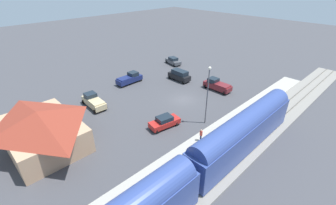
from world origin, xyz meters
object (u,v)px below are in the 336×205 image
Objects in this scene: pickup_tan at (93,101)px; pickup_navy at (130,78)px; pedestrian_on_platform at (201,134)px; sedan_charcoal at (173,61)px; sedan_red at (165,122)px; pickup_maroon at (217,85)px; light_pole_near_platform at (208,90)px; station_building at (41,128)px; suv_black at (179,75)px.

pickup_navy is at bearing -69.69° from pickup_tan.
pedestrian_on_platform is 31.01m from sedan_charcoal.
sedan_red is (-16.33, 5.77, -0.15)m from pickup_navy.
pickup_maroon is 12.86m from light_pole_near_platform.
station_building is 20.15m from pedestrian_on_platform.
suv_black is (2.56, -27.92, -1.45)m from station_building.
station_building reaches higher than sedan_charcoal.
pickup_maroon is (-5.68, -29.61, -1.57)m from station_building.
light_pole_near_platform is at bearing -124.38° from sedan_red.
pickup_tan reaches higher than sedan_red.
suv_black reaches higher than sedan_charcoal.
pedestrian_on_platform is at bearing -132.76° from station_building.
pedestrian_on_platform is at bearing 141.28° from sedan_charcoal.
sedan_red is (-12.60, -4.32, -0.15)m from pickup_tan.
suv_black reaches higher than sedan_red.
pickup_maroon is 8.41m from suv_black.
suv_black is (16.21, -13.16, -0.13)m from pedestrian_on_platform.
pickup_maroon is 16.85m from sedan_charcoal.
station_building is 2.56× the size of sedan_red.
pickup_tan is 1.15× the size of sedan_charcoal.
pickup_maroon is at bearing -100.86° from station_building.
pedestrian_on_platform is 19.21m from pickup_tan.
light_pole_near_platform is at bearing 144.89° from sedan_charcoal.
pedestrian_on_platform is 0.35× the size of suv_black.
pickup_navy is at bearing -66.39° from station_building.
light_pole_near_platform reaches higher than suv_black.
light_pole_near_platform is (-19.77, 0.74, 4.42)m from pickup_navy.
suv_black is at bearing -39.07° from pedestrian_on_platform.
pedestrian_on_platform is at bearing -171.12° from sedan_red.
station_building is 10.79m from pickup_tan.
pickup_maroon is 0.61× the size of light_pole_near_platform.
light_pole_near_platform reaches higher than sedan_red.
suv_black is 10.26m from pickup_navy.
suv_black is 17.46m from sedan_red.
pickup_navy is 20.27m from light_pole_near_platform.
suv_black is at bearing -97.05° from pickup_tan.
suv_black is (8.24, 1.69, 0.12)m from pickup_maroon.
pickup_tan reaches higher than pedestrian_on_platform.
pickup_maroon is 1.14× the size of sedan_red.
station_building is 30.19m from pickup_maroon.
pickup_tan is 1.02× the size of pickup_maroon.
pickup_navy is (3.73, -10.09, 0.00)m from pickup_tan.
sedan_charcoal is 26.97m from light_pole_near_platform.
pickup_navy is 1.14× the size of sedan_charcoal.
sedan_charcoal is at bearing -47.98° from sedan_red.
sedan_charcoal is (7.99, -6.24, -0.27)m from suv_black.
pickup_maroon is 0.99× the size of pickup_navy.
station_building is at bearing 116.92° from pickup_tan.
pickup_maroon is (-10.51, -20.09, 0.00)m from pickup_tan.
sedan_red is at bearing -119.28° from station_building.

